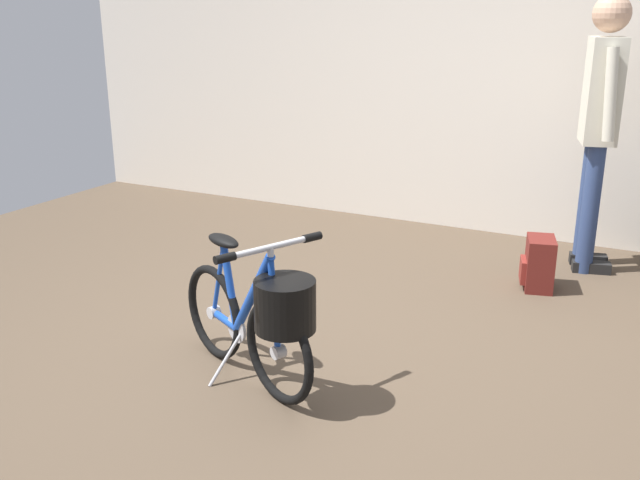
{
  "coord_description": "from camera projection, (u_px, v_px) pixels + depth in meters",
  "views": [
    {
      "loc": [
        1.42,
        -2.76,
        1.63
      ],
      "look_at": [
        -0.09,
        0.21,
        0.55
      ],
      "focal_mm": 39.45,
      "sensor_mm": 36.0,
      "label": 1
    }
  ],
  "objects": [
    {
      "name": "visitor_near_wall",
      "position": [
        600.0,
        117.0,
        4.41
      ],
      "size": [
        0.33,
        0.52,
        1.74
      ],
      "color": "navy",
      "rests_on": "ground_plane"
    },
    {
      "name": "backpack_on_floor",
      "position": [
        539.0,
        264.0,
        4.32
      ],
      "size": [
        0.24,
        0.28,
        0.32
      ],
      "color": "maroon",
      "rests_on": "ground_plane"
    },
    {
      "name": "back_wall",
      "position": [
        475.0,
        48.0,
        5.21
      ],
      "size": [
        7.19,
        0.1,
        2.77
      ],
      "primitive_type": "cube",
      "color": "silver",
      "rests_on": "ground_plane"
    },
    {
      "name": "ground_plane",
      "position": [
        317.0,
        361.0,
        3.45
      ],
      "size": [
        7.19,
        7.19,
        0.0
      ],
      "primitive_type": "plane",
      "color": "brown"
    },
    {
      "name": "folding_bike_foreground",
      "position": [
        259.0,
        315.0,
        3.1
      ],
      "size": [
        0.94,
        0.57,
        0.72
      ],
      "color": "black",
      "rests_on": "ground_plane"
    }
  ]
}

